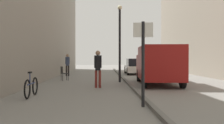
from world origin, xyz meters
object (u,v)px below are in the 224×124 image
object	(u,v)px
delivery_van	(158,64)
cafe_chair_near_window	(63,72)
street_sign_post	(143,56)
pedestrian_main_foreground	(98,66)
pedestrian_mid_block	(67,63)
parked_car	(135,66)
bicycle_leaning	(31,87)
lamp_post	(120,38)

from	to	relation	value
delivery_van	cafe_chair_near_window	distance (m)	6.35
street_sign_post	pedestrian_main_foreground	bearing A→B (deg)	-65.89
pedestrian_mid_block	parked_car	world-z (taller)	pedestrian_mid_block
delivery_van	parked_car	bearing A→B (deg)	94.47
bicycle_leaning	delivery_van	bearing A→B (deg)	35.27
delivery_van	lamp_post	size ratio (longest dim) A/B	1.11
street_sign_post	bicycle_leaning	xyz separation A→B (m)	(-3.97, 2.10, -1.16)
pedestrian_main_foreground	parked_car	distance (m)	11.08
pedestrian_main_foreground	lamp_post	xyz separation A→B (m)	(1.30, 2.89, 1.64)
pedestrian_mid_block	street_sign_post	distance (m)	13.96
pedestrian_mid_block	cafe_chair_near_window	world-z (taller)	pedestrian_mid_block
street_sign_post	bicycle_leaning	distance (m)	4.65
delivery_van	bicycle_leaning	distance (m)	7.27
delivery_van	street_sign_post	size ratio (longest dim) A/B	2.04
pedestrian_main_foreground	lamp_post	size ratio (longest dim) A/B	0.39
street_sign_post	cafe_chair_near_window	distance (m)	9.81
lamp_post	street_sign_post	bearing A→B (deg)	-88.71
bicycle_leaning	parked_car	bearing A→B (deg)	66.04
lamp_post	pedestrian_main_foreground	bearing A→B (deg)	-114.13
bicycle_leaning	cafe_chair_near_window	size ratio (longest dim) A/B	1.88
pedestrian_mid_block	parked_car	xyz separation A→B (m)	(6.02, 2.15, -0.35)
pedestrian_mid_block	bicycle_leaning	size ratio (longest dim) A/B	1.03
parked_car	cafe_chair_near_window	bearing A→B (deg)	-130.28
lamp_post	delivery_van	bearing A→B (deg)	-35.02
pedestrian_main_foreground	lamp_post	distance (m)	3.57
delivery_van	lamp_post	world-z (taller)	lamp_post
pedestrian_main_foreground	cafe_chair_near_window	distance (m)	4.76
delivery_van	parked_car	xyz separation A→B (m)	(-0.06, 9.13, -0.45)
pedestrian_mid_block	cafe_chair_near_window	distance (m)	4.38
pedestrian_mid_block	bicycle_leaning	distance (m)	11.22
delivery_van	parked_car	distance (m)	9.14
pedestrian_mid_block	delivery_van	size ratio (longest dim) A/B	0.35
bicycle_leaning	pedestrian_main_foreground	bearing A→B (deg)	47.49
parked_car	pedestrian_mid_block	bearing A→B (deg)	-159.42
parked_car	street_sign_post	xyz separation A→B (m)	(-1.83, -15.46, 0.83)
delivery_van	lamp_post	bearing A→B (deg)	149.06
street_sign_post	cafe_chair_near_window	world-z (taller)	street_sign_post
lamp_post	bicycle_leaning	size ratio (longest dim) A/B	2.69
street_sign_post	lamp_post	bearing A→B (deg)	-81.37
pedestrian_main_foreground	cafe_chair_near_window	bearing A→B (deg)	-54.84
pedestrian_mid_block	bicycle_leaning	world-z (taller)	pedestrian_mid_block
bicycle_leaning	lamp_post	bearing A→B (deg)	55.70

